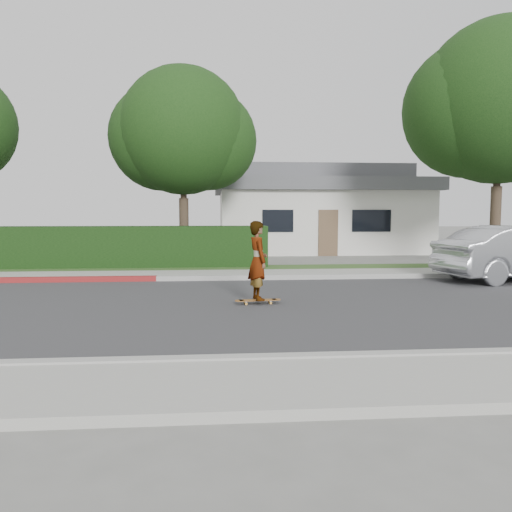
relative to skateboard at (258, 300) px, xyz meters
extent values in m
plane|color=slate|center=(-3.60, -0.24, -0.09)|extent=(120.00, 120.00, 0.00)
cube|color=#2D2D30|center=(-3.60, -0.24, -0.08)|extent=(60.00, 8.00, 0.01)
cube|color=#9E9E99|center=(-3.60, 3.86, -0.01)|extent=(60.00, 0.20, 0.15)
cube|color=gray|center=(-3.60, 4.76, -0.03)|extent=(60.00, 1.60, 0.12)
cube|color=#2D4C1E|center=(-3.60, 6.36, -0.04)|extent=(60.00, 1.60, 0.10)
cube|color=black|center=(-6.60, 6.96, 0.66)|extent=(15.00, 1.00, 1.50)
cylinder|color=#33261C|center=(-2.10, 8.76, 1.17)|extent=(0.36, 0.36, 2.52)
cylinder|color=#33261C|center=(-2.10, 8.76, 3.06)|extent=(0.24, 0.24, 2.10)
sphere|color=black|center=(-2.10, 8.76, 4.95)|extent=(4.80, 4.80, 4.80)
sphere|color=black|center=(-2.90, 9.16, 4.75)|extent=(4.08, 4.08, 4.08)
sphere|color=black|center=(-1.20, 9.06, 4.65)|extent=(3.84, 3.84, 3.84)
cylinder|color=#33261C|center=(8.90, 6.26, 1.35)|extent=(0.36, 0.36, 2.88)
cylinder|color=#33261C|center=(8.90, 6.26, 3.51)|extent=(0.24, 0.24, 2.40)
sphere|color=black|center=(8.90, 6.26, 5.67)|extent=(5.60, 5.60, 5.60)
sphere|color=black|center=(8.10, 6.66, 5.47)|extent=(4.76, 4.76, 4.76)
cube|color=beige|center=(4.40, 15.76, 1.41)|extent=(10.00, 8.00, 3.00)
cube|color=#4C4C51|center=(4.40, 15.76, 3.21)|extent=(10.60, 8.60, 0.60)
cube|color=#4C4C51|center=(4.40, 15.76, 3.81)|extent=(8.40, 6.40, 0.80)
cube|color=black|center=(1.90, 11.74, 1.51)|extent=(1.40, 0.06, 1.00)
cube|color=black|center=(6.20, 11.74, 1.51)|extent=(1.80, 0.06, 1.00)
cube|color=brown|center=(4.20, 11.74, 0.96)|extent=(0.90, 0.06, 2.10)
cylinder|color=gold|center=(-0.26, -0.10, -0.05)|extent=(0.06, 0.04, 0.05)
cylinder|color=gold|center=(-0.27, 0.05, -0.05)|extent=(0.06, 0.04, 0.05)
cylinder|color=gold|center=(0.27, -0.05, -0.05)|extent=(0.06, 0.04, 0.05)
cylinder|color=gold|center=(0.26, 0.10, -0.05)|extent=(0.06, 0.04, 0.05)
cube|color=silver|center=(-0.27, -0.03, -0.01)|extent=(0.06, 0.16, 0.02)
cube|color=silver|center=(0.27, 0.03, -0.01)|extent=(0.06, 0.16, 0.02)
cube|color=brown|center=(0.00, 0.00, 0.01)|extent=(0.82, 0.27, 0.02)
cylinder|color=brown|center=(-0.40, -0.04, 0.01)|extent=(0.21, 0.21, 0.02)
cylinder|color=brown|center=(0.40, 0.04, 0.01)|extent=(0.21, 0.21, 0.02)
imported|color=white|center=(0.00, 0.00, 0.86)|extent=(0.53, 0.69, 1.69)
camera|label=1|loc=(-0.90, -10.53, 1.87)|focal=35.00mm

